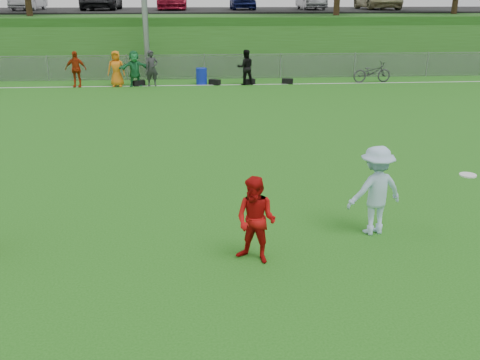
{
  "coord_description": "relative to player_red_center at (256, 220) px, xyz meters",
  "views": [
    {
      "loc": [
        -0.42,
        -8.33,
        4.35
      ],
      "look_at": [
        0.29,
        0.5,
        1.22
      ],
      "focal_mm": 40.0,
      "sensor_mm": 36.0,
      "label": 1
    }
  ],
  "objects": [
    {
      "name": "frisbee",
      "position": [
        3.81,
        0.44,
        0.54
      ],
      "size": [
        0.29,
        0.29,
        0.03
      ],
      "color": "white",
      "rests_on": "ground"
    },
    {
      "name": "berm",
      "position": [
        -0.5,
        31.21,
        0.75
      ],
      "size": [
        120.0,
        18.0,
        3.0
      ],
      "primitive_type": "cube",
      "color": "#235116",
      "rests_on": "ground"
    },
    {
      "name": "gear_bags",
      "position": [
        0.37,
        18.31,
        -0.62
      ],
      "size": [
        7.93,
        0.55,
        0.26
      ],
      "color": "black",
      "rests_on": "ground"
    },
    {
      "name": "parking_lot",
      "position": [
        -0.5,
        33.21,
        2.3
      ],
      "size": [
        120.0,
        12.0,
        0.1
      ],
      "primitive_type": "cube",
      "color": "black",
      "rests_on": "berm"
    },
    {
      "name": "sideline_far",
      "position": [
        -0.5,
        18.21,
        -0.75
      ],
      "size": [
        60.0,
        0.1,
        0.01
      ],
      "primitive_type": "cube",
      "color": "white",
      "rests_on": "ground"
    },
    {
      "name": "ground",
      "position": [
        -0.5,
        0.21,
        -0.75
      ],
      "size": [
        120.0,
        120.0,
        0.0
      ],
      "primitive_type": "plane",
      "color": "#1D6214",
      "rests_on": "ground"
    },
    {
      "name": "spectator_row",
      "position": [
        -3.27,
        18.21,
        0.1
      ],
      "size": [
        9.09,
        0.93,
        1.69
      ],
      "color": "#A72C0B",
      "rests_on": "ground"
    },
    {
      "name": "recycling_bin",
      "position": [
        -0.68,
        18.51,
        -0.35
      ],
      "size": [
        0.53,
        0.53,
        0.79
      ],
      "primitive_type": "cylinder",
      "rotation": [
        0.0,
        0.0,
        0.01
      ],
      "color": "#1023AF",
      "rests_on": "ground"
    },
    {
      "name": "bicycle",
      "position": [
        7.89,
        18.41,
        -0.24
      ],
      "size": [
        2.0,
        0.85,
        1.02
      ],
      "primitive_type": "imported",
      "rotation": [
        0.0,
        0.0,
        1.66
      ],
      "color": "#2C2D2F",
      "rests_on": "ground"
    },
    {
      "name": "fence",
      "position": [
        -0.5,
        20.21,
        -0.1
      ],
      "size": [
        58.0,
        0.06,
        1.3
      ],
      "color": "gray",
      "rests_on": "ground"
    },
    {
      "name": "player_red_center",
      "position": [
        0.0,
        0.0,
        0.0
      ],
      "size": [
        0.92,
        0.87,
        1.5
      ],
      "primitive_type": "imported",
      "rotation": [
        0.0,
        0.0,
        -0.55
      ],
      "color": "#B40D0C",
      "rests_on": "ground"
    },
    {
      "name": "player_blue",
      "position": [
        2.34,
        0.95,
        0.1
      ],
      "size": [
        1.23,
        0.89,
        1.71
      ],
      "primitive_type": "imported",
      "rotation": [
        0.0,
        0.0,
        3.4
      ],
      "color": "#ACCFEF",
      "rests_on": "ground"
    }
  ]
}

